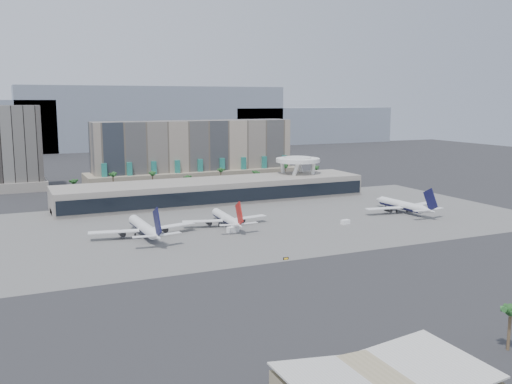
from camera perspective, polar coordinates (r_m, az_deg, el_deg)
name	(u,v)px	position (r m, az deg, el deg)	size (l,w,h in m)	color
ground	(316,249)	(216.14, 5.98, -5.70)	(900.00, 900.00, 0.00)	#232326
apron_pad	(256,221)	(263.72, -0.04, -2.91)	(260.00, 130.00, 0.06)	#5B5B59
mountain_ridge	(127,122)	(664.17, -12.75, 6.81)	(680.00, 60.00, 70.00)	gray
hotel	(195,159)	(374.94, -6.17, 3.27)	(140.00, 30.00, 42.00)	tan
office_tower	(19,153)	(381.62, -22.61, 3.64)	(30.00, 30.00, 52.00)	black
terminal	(214,190)	(312.50, -4.18, 0.20)	(170.00, 32.50, 14.50)	gray
saucer_structure	(298,163)	(338.98, 4.21, 2.94)	(26.00, 26.00, 21.89)	white
palm_row	(205,175)	(347.04, -5.10, 1.75)	(157.80, 2.80, 13.10)	brown
airliner_left	(144,227)	(236.87, -11.12, -3.50)	(44.64, 45.96, 15.86)	white
airliner_centre	(226,218)	(252.83, -2.99, -2.64)	(39.34, 40.54, 13.99)	white
airliner_right	(403,205)	(291.25, 14.51, -1.29)	(41.91, 43.23, 14.91)	white
service_vehicle_a	(233,229)	(241.32, -2.32, -3.77)	(5.09, 2.49, 2.49)	white
service_vehicle_b	(345,222)	(259.92, 8.93, -2.98)	(3.91, 2.24, 2.01)	white
taxiway_sign	(286,259)	(201.21, 3.01, -6.66)	(2.05, 0.42, 0.93)	black
near_palm_a	(510,316)	(141.36, 24.08, -11.24)	(6.00, 6.00, 10.85)	brown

